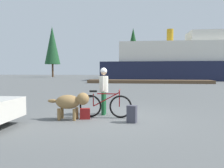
% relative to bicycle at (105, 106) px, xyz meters
% --- Properties ---
extents(ground_plane, '(160.00, 160.00, 0.00)m').
position_rel_bicycle_xyz_m(ground_plane, '(0.18, -0.01, -0.40)').
color(ground_plane, '#595B5B').
extents(bicycle, '(1.77, 0.44, 0.93)m').
position_rel_bicycle_xyz_m(bicycle, '(0.00, 0.00, 0.00)').
color(bicycle, black).
rests_on(bicycle, ground_plane).
extents(person_cyclist, '(0.32, 0.53, 1.67)m').
position_rel_bicycle_xyz_m(person_cyclist, '(-0.12, 0.51, 0.59)').
color(person_cyclist, '#19592D').
rests_on(person_cyclist, ground_plane).
extents(dog, '(1.36, 0.52, 0.87)m').
position_rel_bicycle_xyz_m(dog, '(-1.03, -0.43, 0.17)').
color(dog, olive).
rests_on(dog, ground_plane).
extents(backpack, '(0.32, 0.27, 0.52)m').
position_rel_bicycle_xyz_m(backpack, '(0.91, -0.59, -0.14)').
color(backpack, '#3F3F4C').
rests_on(backpack, ground_plane).
extents(handbag_pannier, '(0.35, 0.24, 0.34)m').
position_rel_bicycle_xyz_m(handbag_pannier, '(-0.61, -0.29, -0.23)').
color(handbag_pannier, maroon).
rests_on(handbag_pannier, ground_plane).
extents(dock_pier, '(15.62, 2.52, 0.40)m').
position_rel_bicycle_xyz_m(dock_pier, '(2.48, 20.98, -0.20)').
color(dock_pier, brown).
rests_on(dock_pier, ground_plane).
extents(ferry_boat, '(30.00, 8.64, 8.65)m').
position_rel_bicycle_xyz_m(ferry_boat, '(10.22, 30.86, 2.63)').
color(ferry_boat, '#191E38').
rests_on(ferry_boat, ground_plane).
extents(sailboat_moored, '(8.74, 2.45, 8.04)m').
position_rel_bicycle_xyz_m(sailboat_moored, '(13.63, 33.27, 0.08)').
color(sailboat_moored, navy).
rests_on(sailboat_moored, ground_plane).
extents(pine_tree_far_left, '(3.92, 3.92, 12.95)m').
position_rel_bicycle_xyz_m(pine_tree_far_left, '(-20.79, 46.40, 7.71)').
color(pine_tree_far_left, '#4C331E').
rests_on(pine_tree_far_left, ground_plane).
extents(pine_tree_center, '(4.19, 4.19, 11.78)m').
position_rel_bicycle_xyz_m(pine_tree_center, '(-0.08, 45.09, 6.62)').
color(pine_tree_center, '#4C331E').
rests_on(pine_tree_center, ground_plane).
extents(pine_tree_far_right, '(3.31, 3.31, 10.96)m').
position_rel_bicycle_xyz_m(pine_tree_far_right, '(20.20, 46.46, 6.65)').
color(pine_tree_far_right, '#4C331E').
rests_on(pine_tree_far_right, ground_plane).
extents(pine_tree_mid_back, '(4.15, 4.15, 9.26)m').
position_rel_bicycle_xyz_m(pine_tree_mid_back, '(0.31, 48.89, 5.57)').
color(pine_tree_mid_back, '#4C331E').
rests_on(pine_tree_mid_back, ground_plane).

